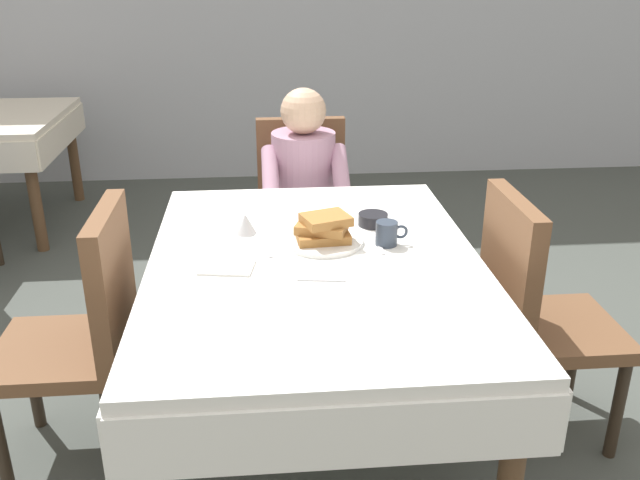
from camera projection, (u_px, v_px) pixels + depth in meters
ground_plane at (316, 439)px, 2.56m from camera, size 14.00×14.00×0.00m
dining_table_main at (315, 283)px, 2.31m from camera, size 1.12×1.52×0.74m
chair_diner at (302, 201)px, 3.43m from camera, size 0.44×0.45×0.93m
diner_person at (304, 185)px, 3.24m from camera, size 0.40×0.43×1.12m
chair_right_side at (532, 305)px, 2.42m from camera, size 0.45×0.44×0.93m
chair_left_side at (87, 324)px, 2.29m from camera, size 0.45×0.44×0.93m
plate_breakfast at (323, 241)px, 2.39m from camera, size 0.28×0.28×0.02m
breakfast_stack at (323, 228)px, 2.36m from camera, size 0.21×0.17×0.09m
cup_coffee at (387, 233)px, 2.37m from camera, size 0.11×0.08×0.08m
bowl_butter at (373, 219)px, 2.55m from camera, size 0.11×0.11×0.04m
syrup_pitcher at (245, 224)px, 2.47m from camera, size 0.08×0.08×0.07m
fork_left_of_plate at (269, 247)px, 2.36m from camera, size 0.02×0.18×0.00m
knife_right_of_plate at (378, 243)px, 2.39m from camera, size 0.02×0.20×0.00m
spoon_near_edge at (321, 280)px, 2.12m from camera, size 0.15×0.04×0.00m
napkin_folded at (227, 267)px, 2.20m from camera, size 0.19×0.15×0.01m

